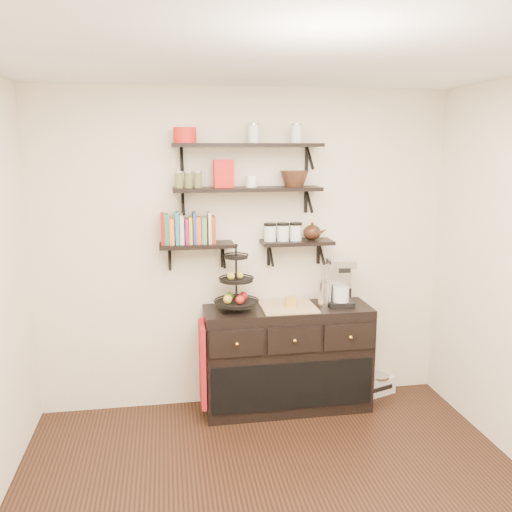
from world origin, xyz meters
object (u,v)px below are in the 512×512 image
object	(u,v)px
coffee_maker	(339,283)
radio	(378,384)
sideboard	(287,358)
fruit_stand	(237,288)

from	to	relation	value
coffee_maker	radio	size ratio (longest dim) A/B	1.18
sideboard	coffee_maker	world-z (taller)	coffee_maker
sideboard	radio	distance (m)	0.96
sideboard	fruit_stand	world-z (taller)	fruit_stand
coffee_maker	fruit_stand	bearing A→B (deg)	-174.77
coffee_maker	radio	distance (m)	1.09
sideboard	coffee_maker	xyz separation A→B (m)	(0.45, 0.03, 0.64)
sideboard	coffee_maker	distance (m)	0.78
coffee_maker	sideboard	bearing A→B (deg)	-172.84
sideboard	fruit_stand	size ratio (longest dim) A/B	2.64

